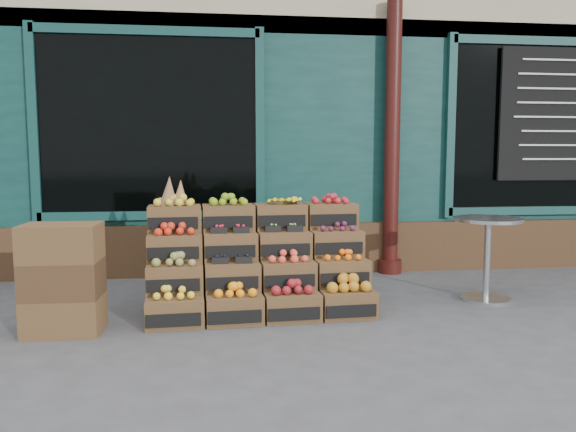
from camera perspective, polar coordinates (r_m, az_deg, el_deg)
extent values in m
plane|color=#464649|center=(4.69, 3.54, -11.29)|extent=(60.00, 60.00, 0.00)
cube|color=#113A36|center=(9.68, -2.12, 12.08)|extent=(12.00, 6.00, 4.80)
cube|color=#113A36|center=(6.70, 0.08, 6.99)|extent=(12.00, 0.12, 3.00)
cube|color=#432D1B|center=(6.72, 0.15, -3.29)|extent=(12.00, 0.18, 0.60)
cube|color=black|center=(6.63, -13.88, 8.98)|extent=(2.40, 0.06, 2.00)
cube|color=black|center=(7.72, 24.72, 8.18)|extent=(2.40, 0.06, 2.00)
cylinder|color=#360F0C|center=(6.76, 10.54, 7.73)|extent=(0.18, 0.18, 3.20)
cube|color=black|center=(7.66, 25.09, 9.31)|extent=(1.30, 0.04, 1.60)
cube|color=brown|center=(4.80, -11.40, -9.50)|extent=(0.49, 0.35, 0.24)
cube|color=black|center=(4.64, -11.44, -10.36)|extent=(0.44, 0.04, 0.11)
cube|color=yellow|center=(4.76, -11.44, -7.68)|extent=(0.39, 0.27, 0.08)
cube|color=brown|center=(4.82, -5.46, -9.36)|extent=(0.49, 0.35, 0.24)
cube|color=black|center=(4.65, -5.28, -10.21)|extent=(0.44, 0.04, 0.11)
cube|color=orange|center=(4.77, -5.48, -7.50)|extent=(0.39, 0.27, 0.08)
cube|color=brown|center=(4.88, 0.38, -9.12)|extent=(0.49, 0.35, 0.24)
cube|color=black|center=(4.72, 0.78, -9.95)|extent=(0.44, 0.04, 0.11)
cube|color=maroon|center=(4.84, 0.38, -7.26)|extent=(0.39, 0.27, 0.09)
cube|color=brown|center=(4.99, 6.01, -8.81)|extent=(0.49, 0.35, 0.24)
cube|color=black|center=(4.83, 6.59, -9.60)|extent=(0.44, 0.04, 0.11)
cube|color=#B47519|center=(4.95, 6.03, -6.87)|extent=(0.39, 0.27, 0.11)
cube|color=brown|center=(4.94, -11.42, -6.22)|extent=(0.49, 0.35, 0.24)
cube|color=black|center=(4.77, -11.45, -6.95)|extent=(0.44, 0.04, 0.11)
cube|color=olive|center=(4.91, -11.46, -4.42)|extent=(0.39, 0.27, 0.08)
cube|color=brown|center=(4.95, -5.68, -6.10)|extent=(0.49, 0.35, 0.24)
cube|color=black|center=(4.79, -5.51, -6.82)|extent=(0.44, 0.04, 0.11)
cube|color=black|center=(4.93, -5.70, -4.60)|extent=(0.39, 0.27, 0.03)
cube|color=brown|center=(5.01, -0.04, -5.92)|extent=(0.49, 0.35, 0.24)
cube|color=black|center=(4.85, 0.33, -6.62)|extent=(0.44, 0.04, 0.11)
cube|color=#E74C35|center=(4.98, -0.04, -4.16)|extent=(0.39, 0.27, 0.08)
cube|color=brown|center=(5.12, 5.41, -5.68)|extent=(0.49, 0.35, 0.24)
cube|color=black|center=(4.96, 5.95, -6.36)|extent=(0.44, 0.04, 0.11)
cube|color=orange|center=(5.09, 5.43, -4.03)|extent=(0.39, 0.27, 0.06)
cube|color=brown|center=(5.09, -11.43, -3.14)|extent=(0.49, 0.35, 0.24)
cube|color=black|center=(4.92, -11.46, -3.74)|extent=(0.44, 0.04, 0.11)
cube|color=red|center=(5.07, -11.47, -1.37)|extent=(0.39, 0.27, 0.08)
cube|color=brown|center=(5.10, -5.89, -3.02)|extent=(0.49, 0.35, 0.24)
cube|color=black|center=(4.94, -5.74, -3.62)|extent=(0.44, 0.04, 0.11)
cube|color=#AE1C2E|center=(5.08, -5.91, -1.53)|extent=(0.39, 0.27, 0.03)
cube|color=brown|center=(5.16, -0.44, -2.89)|extent=(0.49, 0.35, 0.24)
cube|color=black|center=(5.00, -0.09, -3.47)|extent=(0.44, 0.04, 0.11)
cube|color=#71A645|center=(5.14, -0.44, -1.43)|extent=(0.39, 0.27, 0.03)
cube|color=brown|center=(5.27, 4.85, -2.73)|extent=(0.49, 0.35, 0.24)
cube|color=black|center=(5.11, 5.36, -3.29)|extent=(0.44, 0.04, 0.11)
cube|color=#571B39|center=(5.25, 4.86, -1.12)|extent=(0.39, 0.27, 0.06)
cube|color=brown|center=(5.26, -11.44, -0.24)|extent=(0.49, 0.35, 0.24)
cube|color=black|center=(5.09, -11.47, -0.72)|extent=(0.44, 0.04, 0.11)
cube|color=gold|center=(5.24, -11.48, 1.48)|extent=(0.39, 0.27, 0.08)
cube|color=brown|center=(5.27, -6.09, -0.14)|extent=(0.49, 0.35, 0.24)
cube|color=black|center=(5.10, -5.94, -0.61)|extent=(0.44, 0.04, 0.11)
cube|color=olive|center=(5.26, -6.11, 1.58)|extent=(0.39, 0.27, 0.08)
cube|color=brown|center=(5.33, -0.80, -0.03)|extent=(0.49, 0.35, 0.24)
cube|color=black|center=(5.16, -0.49, -0.50)|extent=(0.44, 0.04, 0.11)
cube|color=yellow|center=(5.31, -0.81, 1.63)|extent=(0.39, 0.27, 0.07)
cube|color=brown|center=(5.43, 4.32, 0.07)|extent=(0.49, 0.35, 0.24)
cube|color=black|center=(5.26, 4.80, -0.39)|extent=(0.44, 0.04, 0.11)
cube|color=#B3212A|center=(5.42, 4.34, 1.68)|extent=(0.39, 0.27, 0.07)
cube|color=#432D1B|center=(5.03, -2.83, -8.65)|extent=(1.96, 0.44, 0.24)
cube|color=#432D1B|center=(5.20, -3.13, -6.83)|extent=(1.96, 0.44, 0.47)
cube|color=#432D1B|center=(5.37, -3.40, -5.12)|extent=(1.96, 0.44, 0.71)
cone|color=olive|center=(5.24, -12.00, 2.53)|extent=(0.16, 0.16, 0.27)
cone|color=olive|center=(5.27, -10.87, 2.37)|extent=(0.15, 0.15, 0.24)
cube|color=brown|center=(4.86, -21.76, -9.30)|extent=(0.59, 0.41, 0.29)
cube|color=#432D1B|center=(4.79, -21.90, -5.95)|extent=(0.59, 0.41, 0.29)
cube|color=brown|center=(4.74, -22.04, -2.50)|extent=(0.59, 0.41, 0.29)
cylinder|color=silver|center=(5.84, 19.42, -7.93)|extent=(0.47, 0.47, 0.03)
cylinder|color=silver|center=(5.77, 19.55, -4.25)|extent=(0.06, 0.06, 0.77)
cylinder|color=silver|center=(5.71, 19.70, -0.33)|extent=(0.64, 0.64, 0.03)
imported|color=#19582D|center=(7.41, -12.50, 3.74)|extent=(0.95, 0.79, 2.22)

